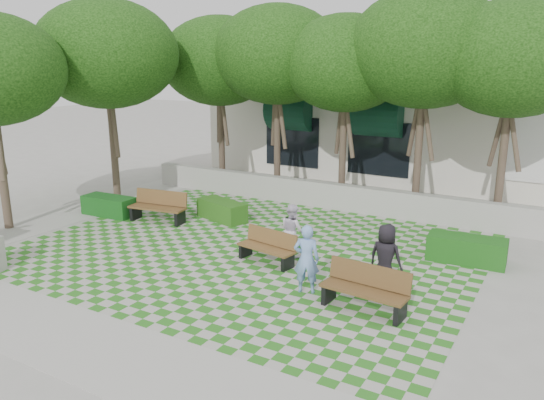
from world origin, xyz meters
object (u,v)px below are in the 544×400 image
Objects in this scene: bench_east at (365,290)px; hedge_east at (467,250)px; hedge_midleft at (222,210)px; bench_west at (158,207)px; person_dark at (386,258)px; bench_mid at (268,247)px; person_blue at (306,259)px; hedge_west at (109,206)px; person_white at (292,230)px.

hedge_east is at bearing 76.33° from bench_east.
hedge_midleft is at bearing -179.59° from hedge_east.
bench_west is 1.26× the size of person_dark.
bench_mid is at bearing 161.71° from bench_east.
person_blue is 1.80m from person_dark.
hedge_west is (-1.94, -0.30, -0.16)m from bench_west.
bench_east is 1.03× the size of hedge_midleft.
bench_mid is at bearing 97.96° from person_white.
person_white is (-4.14, -1.83, 0.37)m from hedge_east.
bench_east is 1.19× the size of person_dark.
person_blue is at bearing 39.45° from person_dark.
hedge_east is at bearing 0.41° from hedge_midleft.
person_white is at bearing -156.14° from hedge_east.
hedge_midleft is (1.67, 1.19, -0.16)m from bench_west.
hedge_midleft is at bearing 151.62° from bench_mid.
bench_east reaches higher than hedge_east.
person_dark reaches higher than bench_east.
bench_mid is 0.90× the size of hedge_west.
person_blue reaches higher than hedge_midleft.
bench_west is 8.24m from person_dark.
bench_mid is at bearing -53.69° from person_blue.
hedge_midleft is at bearing -56.20° from person_blue.
person_blue is (6.61, -2.51, 0.32)m from bench_west.
bench_east is 1.11× the size of bench_mid.
bench_west is 1.06× the size of hedge_west.
hedge_west is 1.31× the size of person_white.
person_dark reaches higher than bench_mid.
person_blue reaches higher than bench_east.
person_dark is (3.17, -0.14, 0.38)m from bench_mid.
bench_east reaches higher than hedge_midleft.
hedge_east is 1.07× the size of hedge_midleft.
bench_east is at bearing 153.53° from person_blue.
person_white reaches higher than hedge_midleft.
hedge_west reaches higher than hedge_midleft.
person_white is at bearing -26.54° from hedge_midleft.
bench_mid is at bearing 2.72° from person_dark.
person_white is at bearing 77.85° from bench_mid.
bench_east is at bearing -31.23° from hedge_midleft.
person_blue reaches higher than hedge_west.
person_dark reaches higher than bench_west.
person_blue is 2.36m from person_white.
person_blue reaches higher than bench_mid.
person_dark is (1.49, 1.01, -0.01)m from person_blue.
person_white reaches higher than hedge_west.
person_blue is at bearing -29.07° from bench_west.
bench_west is 2.06m from hedge_midleft.
person_blue reaches higher than person_white.
bench_east reaches higher than bench_mid.
bench_west is 1.39× the size of person_white.
hedge_east is 1.04× the size of hedge_west.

